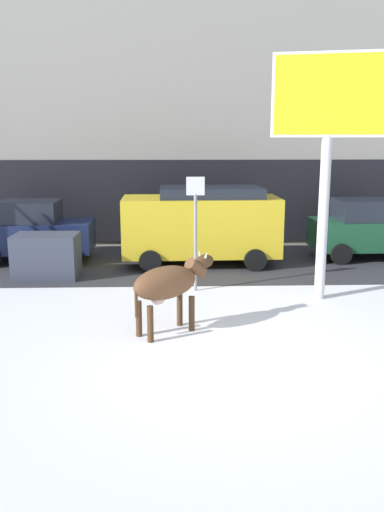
{
  "coord_description": "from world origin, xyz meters",
  "views": [
    {
      "loc": [
        -0.98,
        -8.35,
        3.72
      ],
      "look_at": [
        -0.58,
        3.57,
        1.1
      ],
      "focal_mm": 37.69,
      "sensor_mm": 36.0,
      "label": 1
    }
  ],
  "objects_px": {
    "pedestrian_by_cars": "(119,219)",
    "car_navy_hatchback": "(34,231)",
    "car_darkgreen_hatchback": "(368,229)",
    "street_sign": "(195,224)",
    "car_yellow_van": "(202,223)",
    "dumpster": "(47,256)",
    "cow_brown": "(168,284)",
    "billboard": "(329,111)"
  },
  "relations": [
    {
      "from": "pedestrian_by_cars",
      "to": "car_navy_hatchback",
      "type": "bearing_deg",
      "value": -131.05
    },
    {
      "from": "car_darkgreen_hatchback",
      "to": "street_sign",
      "type": "distance_m",
      "value": 6.66
    },
    {
      "from": "car_yellow_van",
      "to": "dumpster",
      "type": "height_order",
      "value": "car_yellow_van"
    },
    {
      "from": "billboard",
      "to": "car_yellow_van",
      "type": "bearing_deg",
      "value": 125.62
    },
    {
      "from": "pedestrian_by_cars",
      "to": "street_sign",
      "type": "bearing_deg",
      "value": -68.32
    },
    {
      "from": "car_darkgreen_hatchback",
      "to": "billboard",
      "type": "bearing_deg",
      "value": -121.53
    },
    {
      "from": "car_yellow_van",
      "to": "billboard",
      "type": "bearing_deg",
      "value": -54.38
    },
    {
      "from": "car_navy_hatchback",
      "to": "street_sign",
      "type": "bearing_deg",
      "value": -36.03
    },
    {
      "from": "dumpster",
      "to": "car_yellow_van",
      "type": "bearing_deg",
      "value": 18.89
    },
    {
      "from": "car_darkgreen_hatchback",
      "to": "street_sign",
      "type": "xyz_separation_m",
      "value": [
        -5.57,
        -3.57,
        0.74
      ]
    },
    {
      "from": "car_navy_hatchback",
      "to": "car_darkgreen_hatchback",
      "type": "bearing_deg",
      "value": 0.27
    },
    {
      "from": "car_navy_hatchback",
      "to": "dumpster",
      "type": "xyz_separation_m",
      "value": [
        0.86,
        -2.09,
        -0.33
      ]
    },
    {
      "from": "car_navy_hatchback",
      "to": "car_yellow_van",
      "type": "xyz_separation_m",
      "value": [
        5.14,
        -0.63,
        0.32
      ]
    },
    {
      "from": "cow_brown",
      "to": "car_navy_hatchback",
      "type": "distance_m",
      "value": 7.71
    },
    {
      "from": "car_darkgreen_hatchback",
      "to": "pedestrian_by_cars",
      "type": "xyz_separation_m",
      "value": [
        -8.05,
        2.66,
        -0.05
      ]
    },
    {
      "from": "billboard",
      "to": "pedestrian_by_cars",
      "type": "distance_m",
      "value": 9.48
    },
    {
      "from": "billboard",
      "to": "car_darkgreen_hatchback",
      "type": "bearing_deg",
      "value": 58.47
    },
    {
      "from": "pedestrian_by_cars",
      "to": "dumpster",
      "type": "bearing_deg",
      "value": -107.37
    },
    {
      "from": "billboard",
      "to": "car_navy_hatchback",
      "type": "bearing_deg",
      "value": 151.1
    },
    {
      "from": "billboard",
      "to": "car_yellow_van",
      "type": "distance_m",
      "value": 5.44
    },
    {
      "from": "pedestrian_by_cars",
      "to": "dumpster",
      "type": "height_order",
      "value": "pedestrian_by_cars"
    },
    {
      "from": "car_yellow_van",
      "to": "dumpster",
      "type": "bearing_deg",
      "value": -161.11
    },
    {
      "from": "car_darkgreen_hatchback",
      "to": "pedestrian_by_cars",
      "type": "bearing_deg",
      "value": 161.71
    },
    {
      "from": "car_navy_hatchback",
      "to": "pedestrian_by_cars",
      "type": "bearing_deg",
      "value": 48.95
    },
    {
      "from": "street_sign",
      "to": "car_yellow_van",
      "type": "bearing_deg",
      "value": 84.06
    },
    {
      "from": "cow_brown",
      "to": "billboard",
      "type": "height_order",
      "value": "billboard"
    },
    {
      "from": "car_darkgreen_hatchback",
      "to": "pedestrian_by_cars",
      "type": "relative_size",
      "value": 2.04
    },
    {
      "from": "car_yellow_van",
      "to": "street_sign",
      "type": "xyz_separation_m",
      "value": [
        -0.3,
        -2.89,
        0.43
      ]
    },
    {
      "from": "pedestrian_by_cars",
      "to": "dumpster",
      "type": "relative_size",
      "value": 1.02
    },
    {
      "from": "car_navy_hatchback",
      "to": "car_darkgreen_hatchback",
      "type": "height_order",
      "value": "same"
    },
    {
      "from": "street_sign",
      "to": "dumpster",
      "type": "bearing_deg",
      "value": 160.3
    },
    {
      "from": "car_yellow_van",
      "to": "car_darkgreen_hatchback",
      "type": "relative_size",
      "value": 1.31
    },
    {
      "from": "pedestrian_by_cars",
      "to": "street_sign",
      "type": "xyz_separation_m",
      "value": [
        2.48,
        -6.23,
        0.79
      ]
    },
    {
      "from": "billboard",
      "to": "dumpster",
      "type": "bearing_deg",
      "value": 162.4
    },
    {
      "from": "cow_brown",
      "to": "pedestrian_by_cars",
      "type": "height_order",
      "value": "pedestrian_by_cars"
    },
    {
      "from": "car_navy_hatchback",
      "to": "car_yellow_van",
      "type": "height_order",
      "value": "car_yellow_van"
    },
    {
      "from": "dumpster",
      "to": "cow_brown",
      "type": "bearing_deg",
      "value": -52.58
    },
    {
      "from": "cow_brown",
      "to": "car_darkgreen_hatchback",
      "type": "height_order",
      "value": "car_darkgreen_hatchback"
    },
    {
      "from": "car_navy_hatchback",
      "to": "billboard",
      "type": "bearing_deg",
      "value": -28.9
    },
    {
      "from": "car_navy_hatchback",
      "to": "street_sign",
      "type": "xyz_separation_m",
      "value": [
        4.84,
        -3.52,
        0.74
      ]
    },
    {
      "from": "cow_brown",
      "to": "pedestrian_by_cars",
      "type": "distance_m",
      "value": 9.36
    },
    {
      "from": "billboard",
      "to": "dumpster",
      "type": "xyz_separation_m",
      "value": [
        -6.9,
        2.19,
        -3.71
      ]
    }
  ]
}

